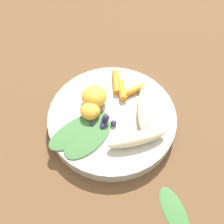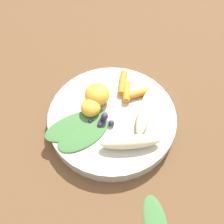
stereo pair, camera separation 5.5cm
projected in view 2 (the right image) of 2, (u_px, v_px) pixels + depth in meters
name	position (u px, v px, depth m)	size (l,w,h in m)	color
ground_plane	(112.00, 122.00, 0.59)	(2.40, 2.40, 0.00)	brown
bowl	(112.00, 119.00, 0.57)	(0.27, 0.27, 0.03)	#B2AD9E
banana_peeled_left	(145.00, 111.00, 0.55)	(0.12, 0.03, 0.03)	beige
banana_peeled_right	(131.00, 142.00, 0.51)	(0.12, 0.03, 0.03)	beige
orange_segment_near	(91.00, 108.00, 0.55)	(0.04, 0.04, 0.03)	#F4A833
orange_segment_far	(97.00, 94.00, 0.57)	(0.05, 0.05, 0.04)	#F4A833
carrot_front	(138.00, 94.00, 0.58)	(0.02, 0.02, 0.06)	orange
carrot_mid_left	(126.00, 92.00, 0.58)	(0.02, 0.02, 0.05)	orange
carrot_mid_right	(123.00, 83.00, 0.60)	(0.02, 0.02, 0.06)	orange
blueberry_pile	(103.00, 121.00, 0.54)	(0.03, 0.05, 0.03)	#2D234C
coconut_shred_patch	(89.00, 123.00, 0.55)	(0.05, 0.05, 0.00)	white
kale_leaf_left	(77.00, 125.00, 0.54)	(0.14, 0.06, 0.01)	#3D7038
kale_leaf_right	(84.00, 133.00, 0.53)	(0.12, 0.06, 0.01)	#3D7038
kale_leaf_stray	(156.00, 221.00, 0.47)	(0.09, 0.04, 0.01)	#3D7038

